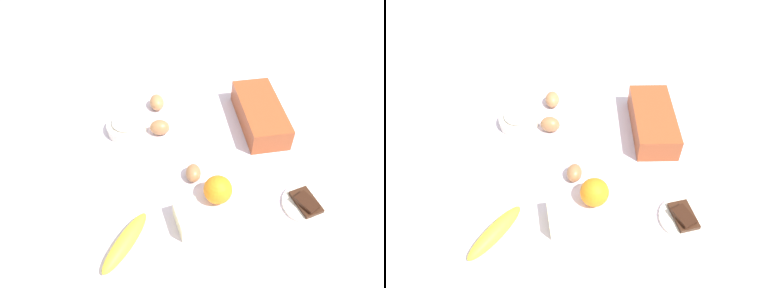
# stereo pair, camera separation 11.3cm
# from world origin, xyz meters

# --- Properties ---
(ground_plane) EXTENTS (2.40, 2.40, 0.02)m
(ground_plane) POSITION_xyz_m (0.00, 0.00, -0.01)
(ground_plane) COLOR silver
(loaf_pan) EXTENTS (0.28, 0.13, 0.08)m
(loaf_pan) POSITION_xyz_m (-0.10, 0.25, 0.04)
(loaf_pan) COLOR #9E4723
(loaf_pan) RESTS_ON ground_plane
(flour_bowl) EXTENTS (0.13, 0.13, 0.06)m
(flour_bowl) POSITION_xyz_m (-0.13, -0.20, 0.03)
(flour_bowl) COLOR silver
(flour_bowl) RESTS_ON ground_plane
(banana) EXTENTS (0.18, 0.15, 0.04)m
(banana) POSITION_xyz_m (0.29, -0.22, 0.02)
(banana) COLOR yellow
(banana) RESTS_ON ground_plane
(orange_fruit) EXTENTS (0.08, 0.08, 0.08)m
(orange_fruit) POSITION_xyz_m (0.18, 0.04, 0.04)
(orange_fruit) COLOR orange
(orange_fruit) RESTS_ON ground_plane
(butter_block) EXTENTS (0.10, 0.08, 0.06)m
(butter_block) POSITION_xyz_m (0.26, -0.05, 0.03)
(butter_block) COLOR #F4EDB2
(butter_block) RESTS_ON ground_plane
(egg_near_butter) EXTENTS (0.06, 0.07, 0.05)m
(egg_near_butter) POSITION_xyz_m (-0.11, -0.09, 0.03)
(egg_near_butter) COLOR #A77044
(egg_near_butter) RESTS_ON ground_plane
(egg_beside_bowl) EXTENTS (0.07, 0.05, 0.05)m
(egg_beside_bowl) POSITION_xyz_m (-0.23, -0.08, 0.02)
(egg_beside_bowl) COLOR #BA7E4C
(egg_beside_bowl) RESTS_ON ground_plane
(egg_loose) EXTENTS (0.07, 0.05, 0.05)m
(egg_loose) POSITION_xyz_m (0.10, -0.01, 0.02)
(egg_loose) COLOR #A36D42
(egg_loose) RESTS_ON ground_plane
(chocolate_plate) EXTENTS (0.13, 0.13, 0.03)m
(chocolate_plate) POSITION_xyz_m (0.25, 0.28, 0.01)
(chocolate_plate) COLOR silver
(chocolate_plate) RESTS_ON ground_plane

